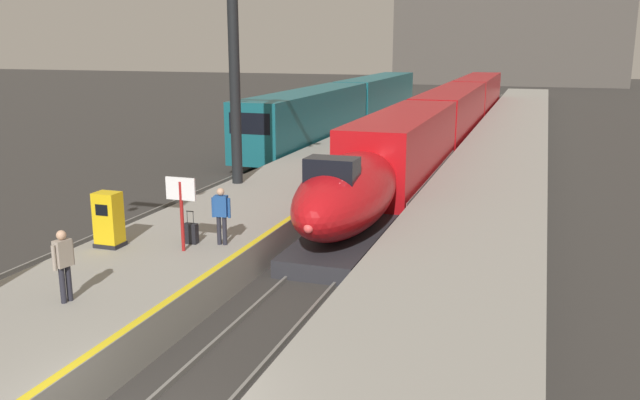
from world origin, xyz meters
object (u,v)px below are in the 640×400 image
station_column_mid (234,50)px  ticket_machine_yellow (109,222)px  regional_train_adjacent (348,105)px  passenger_mid_platform (64,260)px  highspeed_train_main (448,116)px  rolling_suitcase (191,233)px  passenger_near_edge (221,212)px  departure_info_board (181,199)px

station_column_mid → ticket_machine_yellow: bearing=-87.8°
regional_train_adjacent → passenger_mid_platform: (4.18, -37.46, -0.09)m
highspeed_train_main → rolling_suitcase: (-3.47, -28.67, -0.59)m
passenger_mid_platform → rolling_suitcase: bearing=84.8°
regional_train_adjacent → station_column_mid: size_ratio=4.06×
rolling_suitcase → ticket_machine_yellow: size_ratio=0.61×
passenger_near_edge → rolling_suitcase: bearing=-168.9°
regional_train_adjacent → departure_info_board: (4.77, -33.25, 0.43)m
ticket_machine_yellow → station_column_mid: bearing=92.2°
ticket_machine_yellow → passenger_near_edge: bearing=21.6°
station_column_mid → ticket_machine_yellow: size_ratio=5.64×
passenger_near_edge → passenger_mid_platform: (-1.37, -5.09, 0.00)m
regional_train_adjacent → rolling_suitcase: bearing=-81.9°
regional_train_adjacent → station_column_mid: 24.77m
rolling_suitcase → departure_info_board: size_ratio=0.46×
ticket_machine_yellow → passenger_mid_platform: bearing=-67.4°
station_column_mid → departure_info_board: (2.57, -8.97, -3.93)m
station_column_mid → highspeed_train_main: bearing=73.9°
regional_train_adjacent → departure_info_board: size_ratio=17.26×
highspeed_train_main → passenger_mid_platform: size_ratio=34.25×
highspeed_train_main → station_column_mid: bearing=-106.1°
rolling_suitcase → passenger_mid_platform: bearing=-95.2°
regional_train_adjacent → ticket_machine_yellow: bearing=-85.7°
ticket_machine_yellow → departure_info_board: (2.22, 0.31, 0.77)m
station_column_mid → passenger_mid_platform: bearing=-81.5°
passenger_near_edge → departure_info_board: (-0.78, -0.88, 0.52)m
station_column_mid → rolling_suitcase: bearing=-73.7°
passenger_near_edge → rolling_suitcase: size_ratio=1.72×
departure_info_board → ticket_machine_yellow: bearing=-172.1°
highspeed_train_main → passenger_near_edge: bearing=-95.1°
station_column_mid → rolling_suitcase: size_ratio=9.19×
rolling_suitcase → departure_info_board: (0.14, -0.70, 1.20)m
regional_train_adjacent → rolling_suitcase: (4.63, -32.55, -0.77)m
highspeed_train_main → departure_info_board: size_ratio=27.30×
regional_train_adjacent → ticket_machine_yellow: 33.66m
regional_train_adjacent → rolling_suitcase: regional_train_adjacent is taller
highspeed_train_main → regional_train_adjacent: 8.98m
departure_info_board → passenger_near_edge: bearing=48.5°
station_column_mid → passenger_mid_platform: 14.05m
highspeed_train_main → station_column_mid: size_ratio=6.42×
regional_train_adjacent → ticket_machine_yellow: (2.55, -33.56, -0.34)m
passenger_near_edge → station_column_mid: bearing=112.5°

